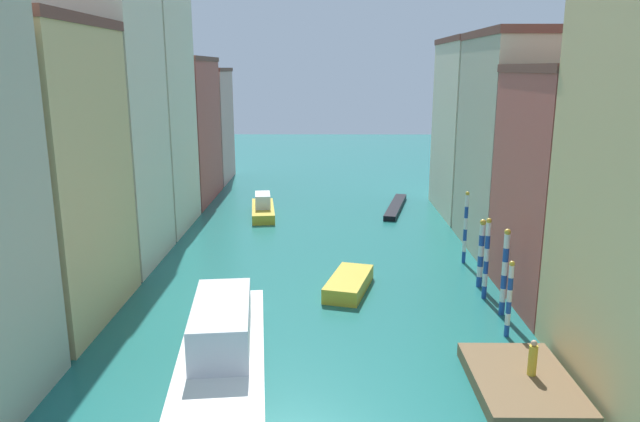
% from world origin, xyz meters
% --- Properties ---
extents(ground_plane, '(154.00, 154.00, 0.00)m').
position_xyz_m(ground_plane, '(0.00, 24.50, 0.00)').
color(ground_plane, '#1E6B66').
extents(building_left_1, '(7.62, 9.94, 15.50)m').
position_xyz_m(building_left_1, '(-14.65, 11.96, 7.76)').
color(building_left_1, '#DBB77A').
rests_on(building_left_1, ground).
extents(building_left_2, '(7.62, 8.51, 20.03)m').
position_xyz_m(building_left_2, '(-14.65, 21.34, 10.02)').
color(building_left_2, beige).
rests_on(building_left_2, ground).
extents(building_left_3, '(7.62, 9.15, 21.30)m').
position_xyz_m(building_left_3, '(-14.65, 30.42, 10.66)').
color(building_left_3, beige).
rests_on(building_left_3, ground).
extents(building_left_4, '(7.62, 11.53, 14.06)m').
position_xyz_m(building_left_4, '(-14.65, 41.02, 7.04)').
color(building_left_4, '#B25147').
rests_on(building_left_4, ground).
extents(building_left_5, '(7.62, 8.84, 13.01)m').
position_xyz_m(building_left_5, '(-14.65, 51.60, 6.52)').
color(building_left_5, tan).
rests_on(building_left_5, ground).
extents(building_right_1, '(7.62, 9.48, 13.21)m').
position_xyz_m(building_right_1, '(14.65, 14.67, 6.62)').
color(building_right_1, '#B25147').
rests_on(building_right_1, ground).
extents(building_right_2, '(7.62, 10.67, 15.55)m').
position_xyz_m(building_right_2, '(14.65, 24.68, 7.79)').
color(building_right_2, '#BCB299').
rests_on(building_right_2, ground).
extents(building_right_3, '(7.62, 11.00, 15.59)m').
position_xyz_m(building_right_3, '(14.65, 35.88, 7.80)').
color(building_right_3, beige).
rests_on(building_right_3, ground).
extents(waterfront_dock, '(4.01, 6.03, 0.62)m').
position_xyz_m(waterfront_dock, '(8.61, 4.77, 0.31)').
color(waterfront_dock, brown).
rests_on(waterfront_dock, ground).
extents(person_on_dock, '(0.36, 0.36, 1.56)m').
position_xyz_m(person_on_dock, '(9.03, 4.87, 1.34)').
color(person_on_dock, gold).
rests_on(person_on_dock, waterfront_dock).
extents(mooring_pole_0, '(0.27, 0.27, 3.94)m').
position_xyz_m(mooring_pole_0, '(9.49, 9.78, 2.01)').
color(mooring_pole_0, '#1E479E').
rests_on(mooring_pole_0, ground).
extents(mooring_pole_1, '(0.34, 0.34, 4.81)m').
position_xyz_m(mooring_pole_1, '(10.01, 12.47, 2.46)').
color(mooring_pole_1, '#1E479E').
rests_on(mooring_pole_1, ground).
extents(mooring_pole_2, '(0.30, 0.30, 4.80)m').
position_xyz_m(mooring_pole_2, '(9.66, 14.79, 2.45)').
color(mooring_pole_2, '#1E479E').
rests_on(mooring_pole_2, ground).
extents(mooring_pole_3, '(0.37, 0.37, 4.24)m').
position_xyz_m(mooring_pole_3, '(9.85, 16.67, 2.17)').
color(mooring_pole_3, '#1E479E').
rests_on(mooring_pole_3, ground).
extents(mooring_pole_4, '(0.28, 0.28, 4.98)m').
position_xyz_m(mooring_pole_4, '(9.94, 21.24, 2.53)').
color(mooring_pole_4, '#1E479E').
rests_on(mooring_pole_4, ground).
extents(vaporetto_white, '(4.91, 12.69, 3.21)m').
position_xyz_m(vaporetto_white, '(-4.02, 6.20, 1.17)').
color(vaporetto_white, white).
rests_on(vaporetto_white, ground).
extents(gondola_black, '(3.23, 9.62, 0.47)m').
position_xyz_m(gondola_black, '(7.09, 37.00, 0.23)').
color(gondola_black, black).
rests_on(gondola_black, ground).
extents(motorboat_0, '(3.27, 5.39, 0.90)m').
position_xyz_m(motorboat_0, '(1.87, 15.90, 0.45)').
color(motorboat_0, gold).
rests_on(motorboat_0, ground).
extents(motorboat_1, '(2.76, 7.15, 2.03)m').
position_xyz_m(motorboat_1, '(-5.20, 34.35, 0.70)').
color(motorboat_1, gold).
rests_on(motorboat_1, ground).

